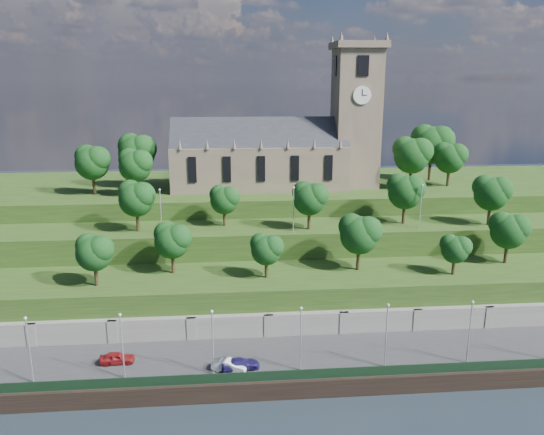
{
  "coord_description": "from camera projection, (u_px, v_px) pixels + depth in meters",
  "views": [
    {
      "loc": [
        -9.95,
        -52.02,
        34.76
      ],
      "look_at": [
        -2.94,
        30.0,
        13.2
      ],
      "focal_mm": 35.0,
      "sensor_mm": 36.0,
      "label": 1
    }
  ],
  "objects": [
    {
      "name": "car_right",
      "position": [
        240.0,
        364.0,
        61.56
      ],
      "size": [
        4.82,
        2.65,
        1.32
      ],
      "primitive_type": "imported",
      "rotation": [
        0.0,
        0.0,
        1.75
      ],
      "color": "#1C164D",
      "rests_on": "promenade"
    },
    {
      "name": "hilltop",
      "position": [
        278.0,
        219.0,
        106.06
      ],
      "size": [
        160.0,
        32.0,
        15.0
      ],
      "primitive_type": "cube",
      "color": "#243F15",
      "rests_on": "ground"
    },
    {
      "name": "quay_wall",
      "position": [
        321.0,
        389.0,
        59.44
      ],
      "size": [
        160.0,
        0.5,
        2.2
      ],
      "primitive_type": "cube",
      "color": "black",
      "rests_on": "ground"
    },
    {
      "name": "trees_hilltop",
      "position": [
        300.0,
        152.0,
        98.3
      ],
      "size": [
        71.56,
        16.5,
        11.12
      ],
      "color": "#2D2211",
      "rests_on": "hilltop"
    },
    {
      "name": "lamp_posts_upper",
      "position": [
        293.0,
        205.0,
        80.74
      ],
      "size": [
        40.36,
        0.36,
        7.05
      ],
      "color": "#B2B2B7",
      "rests_on": "embankment_upper"
    },
    {
      "name": "car_left",
      "position": [
        117.0,
        358.0,
        62.86
      ],
      "size": [
        4.11,
        1.77,
        1.38
      ],
      "primitive_type": "imported",
      "rotation": [
        0.0,
        0.0,
        1.61
      ],
      "color": "maroon",
      "rests_on": "promenade"
    },
    {
      "name": "trees_upper",
      "position": [
        328.0,
        194.0,
        82.91
      ],
      "size": [
        61.53,
        7.9,
        8.13
      ],
      "color": "#2D2211",
      "rests_on": "embankment_upper"
    },
    {
      "name": "lamp_posts_promenade",
      "position": [
        301.0,
        334.0,
        60.34
      ],
      "size": [
        60.36,
        0.36,
        7.97
      ],
      "color": "#B2B2B7",
      "rests_on": "promenade"
    },
    {
      "name": "fence",
      "position": [
        320.0,
        374.0,
        59.68
      ],
      "size": [
        160.0,
        0.1,
        1.2
      ],
      "primitive_type": "cube",
      "color": "black",
      "rests_on": "promenade"
    },
    {
      "name": "retaining_wall",
      "position": [
        305.0,
        329.0,
        70.67
      ],
      "size": [
        160.0,
        2.1,
        5.0
      ],
      "color": "slate",
      "rests_on": "ground"
    },
    {
      "name": "ground",
      "position": [
        321.0,
        397.0,
        59.76
      ],
      "size": [
        320.0,
        320.0,
        0.0
      ],
      "primitive_type": "plane",
      "color": "#1B232B",
      "rests_on": "ground"
    },
    {
      "name": "trees_lower",
      "position": [
        317.0,
        239.0,
        74.41
      ],
      "size": [
        64.53,
        8.99,
        8.22
      ],
      "color": "#2D2211",
      "rests_on": "embankment_lower"
    },
    {
      "name": "embankment_upper",
      "position": [
        290.0,
        261.0,
        86.2
      ],
      "size": [
        160.0,
        10.0,
        12.0
      ],
      "primitive_type": "cube",
      "color": "#243F15",
      "rests_on": "ground"
    },
    {
      "name": "church",
      "position": [
        285.0,
        147.0,
        98.45
      ],
      "size": [
        38.6,
        12.35,
        27.6
      ],
      "color": "brown",
      "rests_on": "hilltop"
    },
    {
      "name": "embankment_lower",
      "position": [
        299.0,
        300.0,
        76.1
      ],
      "size": [
        160.0,
        12.0,
        8.0
      ],
      "primitive_type": "cube",
      "color": "#243F15",
      "rests_on": "ground"
    },
    {
      "name": "car_middle",
      "position": [
        229.0,
        365.0,
        61.26
      ],
      "size": [
        4.33,
        2.57,
        1.35
      ],
      "primitive_type": "imported",
      "rotation": [
        0.0,
        0.0,
        1.27
      ],
      "color": "silver",
      "rests_on": "promenade"
    },
    {
      "name": "promenade",
      "position": [
        312.0,
        362.0,
        65.29
      ],
      "size": [
        160.0,
        12.0,
        2.0
      ],
      "primitive_type": "cube",
      "color": "#2D2D30",
      "rests_on": "ground"
    }
  ]
}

